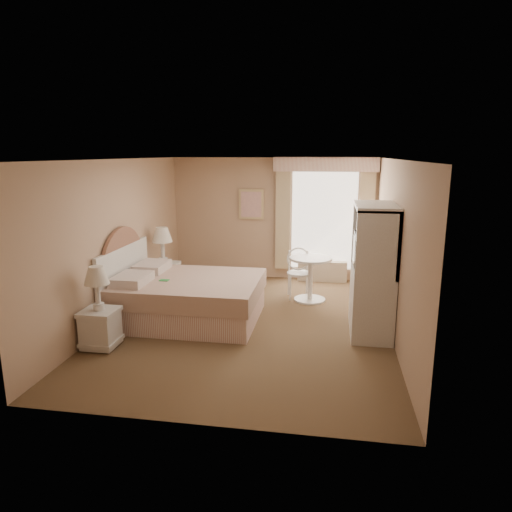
% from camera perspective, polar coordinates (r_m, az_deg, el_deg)
% --- Properties ---
extents(room, '(4.21, 5.51, 2.51)m').
position_cam_1_polar(room, '(6.82, -0.79, 1.43)').
color(room, brown).
rests_on(room, ground).
extents(window, '(2.05, 0.22, 2.51)m').
position_cam_1_polar(window, '(9.32, 8.50, 4.92)').
color(window, white).
rests_on(window, room).
extents(framed_art, '(0.52, 0.04, 0.62)m').
position_cam_1_polar(framed_art, '(9.49, -0.59, 6.48)').
color(framed_art, tan).
rests_on(framed_art, room).
extents(bed, '(2.25, 1.77, 1.57)m').
position_cam_1_polar(bed, '(7.33, -9.35, -4.98)').
color(bed, tan).
rests_on(bed, room).
extents(nightstand_near, '(0.46, 0.46, 1.12)m').
position_cam_1_polar(nightstand_near, '(6.53, -18.95, -7.33)').
color(nightstand_near, silver).
rests_on(nightstand_near, room).
extents(nightstand_far, '(0.52, 0.52, 1.25)m').
position_cam_1_polar(nightstand_far, '(8.61, -11.48, -1.72)').
color(nightstand_far, silver).
rests_on(nightstand_far, room).
extents(round_table, '(0.75, 0.75, 0.79)m').
position_cam_1_polar(round_table, '(8.15, 6.82, -1.98)').
color(round_table, silver).
rests_on(round_table, room).
extents(cafe_chair, '(0.50, 0.50, 0.91)m').
position_cam_1_polar(cafe_chair, '(8.35, 5.36, -1.61)').
color(cafe_chair, silver).
rests_on(cafe_chair, room).
extents(armoire, '(0.57, 1.14, 1.89)m').
position_cam_1_polar(armoire, '(6.82, 14.36, -2.98)').
color(armoire, silver).
rests_on(armoire, room).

